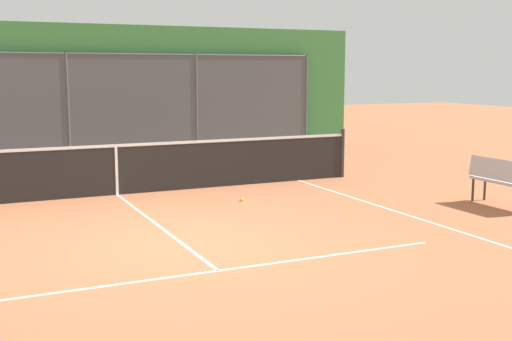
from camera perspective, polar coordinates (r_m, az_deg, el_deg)
name	(u,v)px	position (r m, az deg, el deg)	size (l,w,h in m)	color
ground_plane	(184,245)	(8.91, -6.34, -6.48)	(60.00, 60.00, 0.00)	#A8603D
court_line_markings	(227,277)	(7.51, -2.54, -9.32)	(7.84, 9.53, 0.01)	white
fence_backdrop	(64,92)	(18.45, -16.46, 6.62)	(17.25, 1.37, 3.56)	#474C51
tennis_net	(116,169)	(12.55, -12.10, 0.13)	(10.07, 0.09, 1.07)	#2D2D2D
tennis_ball_by_sideline	(242,199)	(11.75, -1.25, -2.54)	(0.07, 0.07, 0.07)	#C1D138
courtside_bench	(502,178)	(11.93, 20.71, -0.60)	(0.40, 1.30, 0.84)	#B7B7BC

